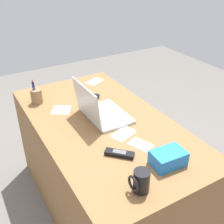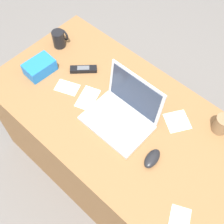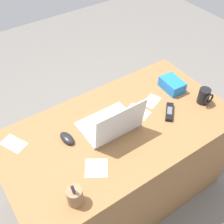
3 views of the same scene
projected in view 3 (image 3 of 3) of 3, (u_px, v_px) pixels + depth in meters
ground_plane at (117, 190)px, 2.24m from camera, size 6.00×6.00×0.00m
desk at (118, 163)px, 1.98m from camera, size 1.45×0.78×0.74m
laptop at (112, 124)px, 1.67m from camera, size 0.34×0.27×0.25m
computer_mouse at (67, 138)px, 1.64m from camera, size 0.07×0.12×0.04m
coffee_mug_white at (204, 96)px, 1.84m from camera, size 0.08×0.09×0.11m
cordless_phone at (169, 112)px, 1.80m from camera, size 0.14×0.14×0.03m
pen_holder at (75, 196)px, 1.34m from camera, size 0.08×0.08×0.17m
snack_bag at (172, 85)px, 1.96m from camera, size 0.12×0.17×0.08m
paper_note_near_laptop at (152, 101)px, 1.89m from camera, size 0.15×0.13×0.00m
paper_note_left at (14, 144)px, 1.63m from camera, size 0.14×0.17×0.00m
paper_note_right at (138, 112)px, 1.82m from camera, size 0.14×0.17×0.00m
paper_note_front at (96, 168)px, 1.51m from camera, size 0.16×0.16×0.00m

